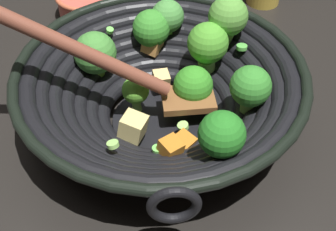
% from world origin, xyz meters
% --- Properties ---
extents(ground_plane, '(4.00, 4.00, 0.00)m').
position_xyz_m(ground_plane, '(0.00, 0.00, 0.00)').
color(ground_plane, black).
extents(wok, '(0.38, 0.38, 0.22)m').
position_xyz_m(wok, '(-0.00, 0.00, 0.06)').
color(wok, black).
rests_on(wok, ground).
extents(prep_bowl, '(0.11, 0.11, 0.05)m').
position_xyz_m(prep_bowl, '(-0.27, 0.14, 0.03)').
color(prep_bowl, '#D15647').
rests_on(prep_bowl, ground).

